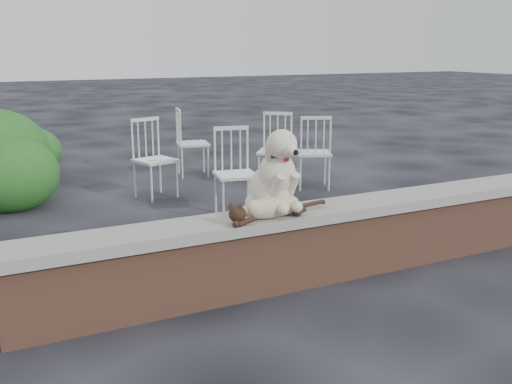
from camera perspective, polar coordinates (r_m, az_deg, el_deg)
name	(u,v)px	position (r m, az deg, el deg)	size (l,w,h in m)	color
ground	(390,264)	(5.04, 12.88, -6.83)	(60.00, 60.00, 0.00)	black
brick_wall	(391,235)	(4.96, 13.03, -4.12)	(6.00, 0.30, 0.50)	brown
capstone	(393,201)	(4.88, 13.22, -0.88)	(6.20, 0.40, 0.08)	slate
dog	(271,169)	(4.24, 1.49, 2.23)	(0.42, 0.55, 0.63)	beige
cat	(271,206)	(4.13, 1.46, -1.37)	(1.02, 0.25, 0.17)	tan
chair_a	(155,159)	(7.04, -9.79, 3.19)	(0.56, 0.56, 0.94)	silver
chair_e	(193,142)	(8.21, -6.18, 4.83)	(0.56, 0.56, 0.94)	silver
chair_b	(236,173)	(6.15, -1.98, 1.85)	(0.56, 0.56, 0.94)	silver
chair_d	(275,150)	(7.53, 1.88, 4.09)	(0.56, 0.56, 0.94)	silver
chair_c	(313,152)	(7.46, 5.61, 3.93)	(0.56, 0.56, 0.94)	silver
shrubbery	(2,158)	(7.84, -23.45, 3.06)	(1.66, 2.86, 1.09)	#244D16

